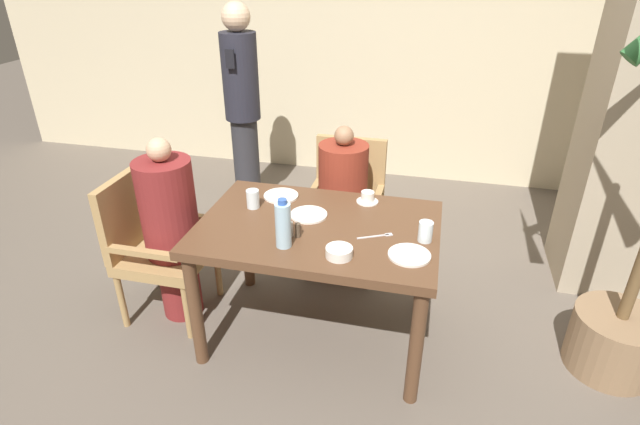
{
  "coord_description": "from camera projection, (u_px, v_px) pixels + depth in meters",
  "views": [
    {
      "loc": [
        0.55,
        -2.23,
        2.03
      ],
      "look_at": [
        0.0,
        0.04,
        0.79
      ],
      "focal_mm": 28.0,
      "sensor_mm": 36.0,
      "label": 1
    }
  ],
  "objects": [
    {
      "name": "fork_beside_plate",
      "position": [
        379.0,
        236.0,
        2.53
      ],
      "size": [
        0.17,
        0.1,
        0.0
      ],
      "color": "silver",
      "rests_on": "dining_table"
    },
    {
      "name": "diner_in_left_chair",
      "position": [
        172.0,
        230.0,
        2.89
      ],
      "size": [
        0.32,
        0.32,
        1.15
      ],
      "color": "maroon",
      "rests_on": "ground_plane"
    },
    {
      "name": "ground_plane",
      "position": [
        318.0,
        332.0,
        2.99
      ],
      "size": [
        16.0,
        16.0,
        0.0
      ],
      "primitive_type": "plane",
      "color": "#60564C"
    },
    {
      "name": "plate_dessert_center",
      "position": [
        281.0,
        196.0,
        2.93
      ],
      "size": [
        0.2,
        0.2,
        0.01
      ],
      "color": "white",
      "rests_on": "dining_table"
    },
    {
      "name": "chair_left_side",
      "position": [
        153.0,
        242.0,
        2.97
      ],
      "size": [
        0.49,
        0.49,
        0.9
      ],
      "color": "#A88451",
      "rests_on": "ground_plane"
    },
    {
      "name": "pepper_shaker",
      "position": [
        298.0,
        230.0,
        2.51
      ],
      "size": [
        0.03,
        0.03,
        0.08
      ],
      "color": "#4C3D2D",
      "rests_on": "dining_table"
    },
    {
      "name": "teacup_with_saucer",
      "position": [
        368.0,
        198.0,
        2.86
      ],
      "size": [
        0.13,
        0.13,
        0.07
      ],
      "color": "white",
      "rests_on": "dining_table"
    },
    {
      "name": "chair_far_side",
      "position": [
        346.0,
        200.0,
        3.46
      ],
      "size": [
        0.49,
        0.49,
        0.9
      ],
      "color": "#A88451",
      "rests_on": "ground_plane"
    },
    {
      "name": "diner_in_far_chair",
      "position": [
        342.0,
        201.0,
        3.31
      ],
      "size": [
        0.32,
        0.32,
        1.07
      ],
      "color": "maroon",
      "rests_on": "ground_plane"
    },
    {
      "name": "potted_palm",
      "position": [
        640.0,
        263.0,
        2.44
      ],
      "size": [
        0.62,
        0.63,
        2.21
      ],
      "color": "#896B4C",
      "rests_on": "ground_plane"
    },
    {
      "name": "glass_tall_near",
      "position": [
        425.0,
        231.0,
        2.47
      ],
      "size": [
        0.07,
        0.07,
        0.1
      ],
      "color": "silver",
      "rests_on": "dining_table"
    },
    {
      "name": "bowl_small",
      "position": [
        339.0,
        252.0,
        2.35
      ],
      "size": [
        0.13,
        0.13,
        0.05
      ],
      "color": "white",
      "rests_on": "dining_table"
    },
    {
      "name": "dining_table",
      "position": [
        318.0,
        240.0,
        2.69
      ],
      "size": [
        1.27,
        0.87,
        0.74
      ],
      "color": "brown",
      "rests_on": "ground_plane"
    },
    {
      "name": "water_bottle",
      "position": [
        283.0,
        225.0,
        2.4
      ],
      "size": [
        0.08,
        0.08,
        0.26
      ],
      "color": "#A3C6DB",
      "rests_on": "dining_table"
    },
    {
      "name": "plate_main_left",
      "position": [
        409.0,
        255.0,
        2.37
      ],
      "size": [
        0.2,
        0.2,
        0.01
      ],
      "color": "white",
      "rests_on": "dining_table"
    },
    {
      "name": "standing_host",
      "position": [
        242.0,
        104.0,
        4.06
      ],
      "size": [
        0.29,
        0.32,
        1.69
      ],
      "color": "#2D2D33",
      "rests_on": "ground_plane"
    },
    {
      "name": "plate_main_right",
      "position": [
        309.0,
        215.0,
        2.72
      ],
      "size": [
        0.2,
        0.2,
        0.01
      ],
      "color": "white",
      "rests_on": "dining_table"
    },
    {
      "name": "salt_shaker",
      "position": [
        290.0,
        229.0,
        2.52
      ],
      "size": [
        0.03,
        0.03,
        0.08
      ],
      "color": "white",
      "rests_on": "dining_table"
    },
    {
      "name": "wall_back",
      "position": [
        385.0,
        28.0,
        4.48
      ],
      "size": [
        8.0,
        0.06,
        2.8
      ],
      "color": "beige",
      "rests_on": "ground_plane"
    },
    {
      "name": "glass_tall_mid",
      "position": [
        253.0,
        199.0,
        2.79
      ],
      "size": [
        0.07,
        0.07,
        0.1
      ],
      "color": "silver",
      "rests_on": "dining_table"
    }
  ]
}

